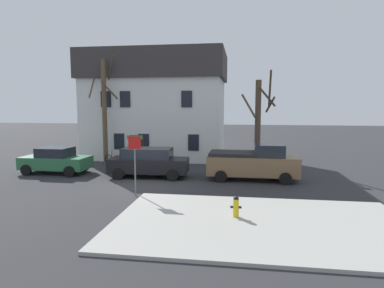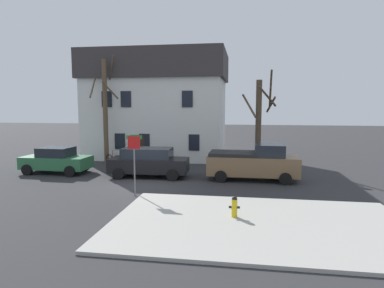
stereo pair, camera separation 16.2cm
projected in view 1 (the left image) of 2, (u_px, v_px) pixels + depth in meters
The scene contains 11 objects.
ground_plane at pixel (145, 186), 18.12m from camera, with size 120.00×120.00×0.00m, color #2D2D30.
sidewalk_slab at pixel (260, 224), 12.13m from camera, with size 10.64×6.58×0.12m, color #A8A59E.
building_main at pixel (157, 104), 28.39m from camera, with size 11.47×7.32×8.69m.
tree_bare_near at pixel (104, 109), 24.74m from camera, with size 2.06×1.89×7.93m.
tree_bare_mid at pixel (259, 119), 23.79m from camera, with size 2.45×2.34×6.74m.
car_green_sedan at pixel (56, 160), 21.38m from camera, with size 4.27×2.14×1.67m.
car_black_wagon at pixel (148, 162), 20.27m from camera, with size 4.77×2.15×1.77m.
pickup_truck_brown at pixel (253, 162), 19.54m from camera, with size 5.23×2.37×2.12m.
fire_hydrant at pixel (236, 206), 12.66m from camera, with size 0.42×0.22×0.81m.
street_sign_pole at pixel (135, 154), 15.85m from camera, with size 0.76×0.07×2.92m.
bicycle_leaning at pixel (114, 160), 24.59m from camera, with size 1.67×0.63×1.03m.
Camera 1 is at (5.14, -17.17, 4.31)m, focal length 31.37 mm.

